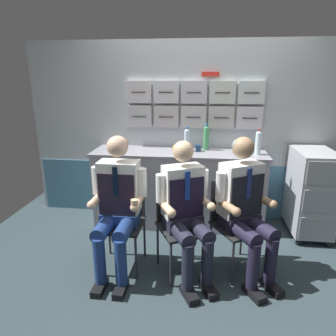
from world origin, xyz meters
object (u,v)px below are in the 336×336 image
Objects in this scene: folding_chair_left at (123,212)px; snack_banana at (117,147)px; folding_chair_right at (179,215)px; water_bottle_short at (187,140)px; crew_member_right at (186,207)px; service_trolley at (311,191)px; crew_member_left at (117,201)px; folding_chair_near_trolley at (233,214)px; paper_cup_tan at (251,150)px; crew_member_near_trolley at (245,203)px.

folding_chair_left is 1.05m from snack_banana.
water_bottle_short is at bearing 89.13° from folding_chair_right.
crew_member_right is at bearing -86.82° from water_bottle_short.
folding_chair_right is 4.88× the size of snack_banana.
crew_member_left is (-1.94, -0.92, 0.17)m from service_trolley.
folding_chair_left is 1.03m from folding_chair_near_trolley.
paper_cup_tan reaches higher than snack_banana.
folding_chair_near_trolley is 0.24m from crew_member_near_trolley.
crew_member_right is at bearing -63.53° from folding_chair_right.
paper_cup_tan reaches higher than folding_chair_near_trolley.
folding_chair_left is at bearing 164.75° from crew_member_right.
crew_member_right is 0.51m from crew_member_near_trolley.
crew_member_near_trolley reaches higher than service_trolley.
crew_member_right reaches higher than folding_chair_right.
crew_member_near_trolley reaches higher than water_bottle_short.
service_trolley is 1.16× the size of folding_chair_right.
folding_chair_left is 1.63m from paper_cup_tan.
paper_cup_tan is at bearing 73.71° from folding_chair_near_trolley.
crew_member_left is at bearing -175.75° from crew_member_near_trolley.
folding_chair_left is 0.64m from crew_member_right.
crew_member_near_trolley reaches higher than paper_cup_tan.
crew_member_left is 1.06m from folding_chair_near_trolley.
folding_chair_near_trolley is at bearing 3.38° from folding_chair_left.
folding_chair_left is at bearing -176.62° from folding_chair_near_trolley.
paper_cup_tan is at bearing 58.16° from crew_member_right.
folding_chair_left is 0.67× the size of crew_member_near_trolley.
crew_member_right is at bearing -152.15° from folding_chair_near_trolley.
crew_member_near_trolley is at bearing 4.25° from crew_member_left.
snack_banana is (-0.30, 1.09, 0.23)m from crew_member_left.
folding_chair_near_trolley is 13.35× the size of paper_cup_tan.
crew_member_left is at bearing -74.68° from snack_banana.
crew_member_left is 1.70m from paper_cup_tan.
folding_chair_left is 1.00× the size of folding_chair_near_trolley.
folding_chair_left is at bearing 178.03° from folding_chair_right.
crew_member_right is 0.50m from folding_chair_near_trolley.
crew_member_right is 4.28× the size of water_bottle_short.
folding_chair_right is (-1.41, -0.78, -0.00)m from service_trolley.
folding_chair_left is 0.68× the size of crew_member_right.
crew_member_near_trolley is at bearing -99.75° from paper_cup_tan.
folding_chair_near_trolley is (1.02, 0.06, 0.00)m from folding_chair_left.
folding_chair_near_trolley is (0.50, 0.08, 0.00)m from folding_chair_right.
service_trolley is 2.08m from folding_chair_left.
crew_member_near_trolley is 1.18m from water_bottle_short.
paper_cup_tan is (0.25, 0.87, 0.42)m from folding_chair_near_trolley.
crew_member_left reaches higher than folding_chair_near_trolley.
water_bottle_short is at bearing 174.65° from service_trolley.
water_bottle_short is at bearing -2.29° from snack_banana.
crew_member_left is at bearing -139.65° from paper_cup_tan.
folding_chair_near_trolley is at bearing -106.29° from paper_cup_tan.
crew_member_near_trolley reaches higher than snack_banana.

